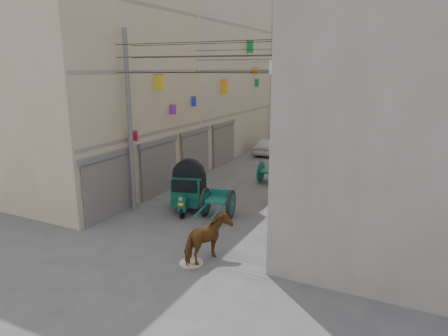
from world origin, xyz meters
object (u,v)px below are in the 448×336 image
Objects in this scene: second_cart at (271,172)px; horse at (208,240)px; mini_truck at (297,194)px; distant_car_grey at (335,131)px; distant_car_white at (267,146)px; auto_rickshaw at (189,187)px; feed_sack at (191,260)px; tonga_cart at (218,203)px; distant_car_green at (330,124)px.

horse reaches higher than second_cart.
distant_car_grey is (-2.57, 21.87, -0.29)m from mini_truck.
second_cart is 0.38× the size of distant_car_white.
auto_rickshaw is 5.29× the size of feed_sack.
auto_rickshaw is 1.79m from tonga_cart.
distant_car_grey is at bearing 82.66° from mini_truck.
tonga_cart reaches higher than second_cart.
feed_sack is at bearing 81.00° from distant_car_green.
second_cart reaches higher than distant_car_grey.
feed_sack is 0.27× the size of horse.
distant_car_white reaches higher than feed_sack.
second_cart reaches higher than feed_sack.
distant_car_white is at bearing 102.24° from feed_sack.
feed_sack is 0.12× the size of distant_car_green.
auto_rickshaw is at bearing 89.77° from distant_car_white.
feed_sack is at bearing -88.48° from distant_car_grey.
mini_truck reaches higher than distant_car_white.
distant_car_grey is 0.82× the size of distant_car_green.
distant_car_green reaches higher than feed_sack.
tonga_cart reaches higher than distant_car_white.
tonga_cart is at bearing -90.94° from distant_car_grey.
tonga_cart is at bearing 105.28° from feed_sack.
tonga_cart is at bearing 96.69° from distant_car_white.
horse is at bearing 99.25° from distant_car_white.
horse is at bearing -116.63° from mini_truck.
horse is at bearing -77.86° from tonga_cart.
mini_truck is 2.45× the size of second_cart.
horse is (1.58, -3.84, 0.12)m from tonga_cart.
distant_car_grey is at bearing -75.63° from horse.
second_cart reaches higher than distant_car_green.
distant_car_white is at bearing 70.97° from distant_car_green.
tonga_cart is 0.87× the size of mini_truck.
auto_rickshaw is at bearing -40.34° from horse.
horse is at bearing -69.67° from auto_rickshaw.
mini_truck is 6.61m from feed_sack.
horse is (0.43, 0.39, 0.65)m from feed_sack.
horse is at bearing 42.35° from feed_sack.
distant_car_green is at bearing 93.92° from feed_sack.
feed_sack is at bearing 54.15° from horse.
auto_rickshaw is 5.36m from horse.
tonga_cart reaches higher than distant_car_grey.
distant_car_green is (-2.25, 32.87, 0.46)m from feed_sack.
feed_sack is (-1.75, -6.33, -0.71)m from mini_truck.
distant_car_white is at bearing 111.75° from second_cart.
mini_truck reaches higher than distant_car_green.
tonga_cart is 4.41m from feed_sack.
distant_car_green is at bearing 106.91° from distant_car_grey.
distant_car_grey is at bearing 67.54° from auto_rickshaw.
tonga_cart is 6.07m from second_cart.
distant_car_white is (-4.29, 17.42, -0.16)m from horse.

